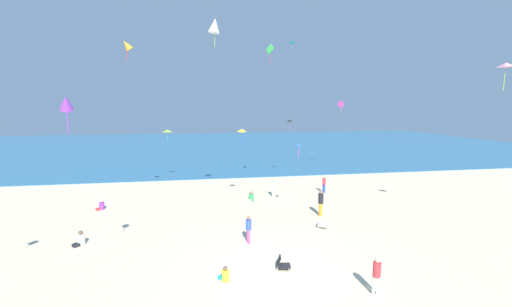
# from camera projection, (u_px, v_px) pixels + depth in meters

# --- Properties ---
(ground_plane) EXTENTS (120.00, 120.00, 0.00)m
(ground_plane) POSITION_uv_depth(u_px,v_px,m) (245.00, 207.00, 24.13)
(ground_plane) COLOR beige
(ocean_water) EXTENTS (120.00, 60.00, 0.05)m
(ocean_water) POSITION_uv_depth(u_px,v_px,m) (217.00, 145.00, 63.04)
(ocean_water) COLOR teal
(ocean_water) RESTS_ON ground_plane
(beach_chair_far_right) EXTENTS (0.85, 0.83, 0.65)m
(beach_chair_far_right) POSITION_uv_depth(u_px,v_px,m) (323.00, 224.00, 19.84)
(beach_chair_far_right) COLOR white
(beach_chair_far_right) RESTS_ON ground_plane
(beach_chair_mid_beach) EXTENTS (0.73, 0.63, 0.63)m
(beach_chair_mid_beach) POSITION_uv_depth(u_px,v_px,m) (282.00, 263.00, 14.81)
(beach_chair_mid_beach) COLOR black
(beach_chair_mid_beach) RESTS_ON ground_plane
(person_0) EXTENTS (0.65, 0.60, 0.73)m
(person_0) POSITION_uv_depth(u_px,v_px,m) (101.00, 206.00, 23.49)
(person_0) COLOR purple
(person_0) RESTS_ON ground_plane
(person_1) EXTENTS (0.68, 0.68, 0.79)m
(person_1) POSITION_uv_depth(u_px,v_px,m) (80.00, 240.00, 17.43)
(person_1) COLOR white
(person_1) RESTS_ON ground_plane
(person_2) EXTENTS (0.54, 0.59, 0.67)m
(person_2) POSITION_uv_depth(u_px,v_px,m) (225.00, 275.00, 13.84)
(person_2) COLOR yellow
(person_2) RESTS_ON ground_plane
(person_3) EXTENTS (0.40, 0.40, 1.53)m
(person_3) POSITION_uv_depth(u_px,v_px,m) (377.00, 273.00, 12.72)
(person_3) COLOR white
(person_3) RESTS_ON ground_plane
(person_4) EXTENTS (0.72, 0.56, 0.81)m
(person_4) POSITION_uv_depth(u_px,v_px,m) (251.00, 197.00, 25.60)
(person_4) COLOR green
(person_4) RESTS_ON ground_plane
(person_5) EXTENTS (0.39, 0.39, 1.45)m
(person_5) POSITION_uv_depth(u_px,v_px,m) (324.00, 183.00, 28.02)
(person_5) COLOR blue
(person_5) RESTS_ON ground_plane
(person_6) EXTENTS (0.37, 0.37, 1.50)m
(person_6) POSITION_uv_depth(u_px,v_px,m) (249.00, 228.00, 17.61)
(person_6) COLOR #D8599E
(person_6) RESTS_ON ground_plane
(person_7) EXTENTS (0.34, 0.34, 1.46)m
(person_7) POSITION_uv_depth(u_px,v_px,m) (274.00, 187.00, 26.73)
(person_7) COLOR white
(person_7) RESTS_ON ground_plane
(person_8) EXTENTS (0.49, 0.49, 1.74)m
(person_8) POSITION_uv_depth(u_px,v_px,m) (321.00, 201.00, 22.07)
(person_8) COLOR orange
(person_8) RESTS_ON ground_plane
(kite_teal) EXTENTS (0.64, 0.66, 0.94)m
(kite_teal) POSITION_uv_depth(u_px,v_px,m) (293.00, 42.00, 33.87)
(kite_teal) COLOR #1EADAD
(kite_blue) EXTENTS (0.51, 0.52, 0.99)m
(kite_blue) POSITION_uv_depth(u_px,v_px,m) (299.00, 145.00, 21.09)
(kite_blue) COLOR blue
(kite_orange) EXTENTS (0.89, 0.72, 1.38)m
(kite_orange) POSITION_uv_depth(u_px,v_px,m) (127.00, 45.00, 20.83)
(kite_orange) COLOR orange
(kite_pink) EXTENTS (0.72, 0.78, 1.47)m
(kite_pink) POSITION_uv_depth(u_px,v_px,m) (506.00, 65.00, 17.23)
(kite_pink) COLOR pink
(kite_green) EXTENTS (0.51, 0.73, 1.50)m
(kite_green) POSITION_uv_depth(u_px,v_px,m) (270.00, 49.00, 25.43)
(kite_green) COLOR green
(kite_purple) EXTENTS (0.60, 0.74, 1.39)m
(kite_purple) POSITION_uv_depth(u_px,v_px,m) (66.00, 103.00, 11.17)
(kite_purple) COLOR purple
(kite_magenta) EXTENTS (0.65, 0.67, 1.36)m
(kite_magenta) POSITION_uv_depth(u_px,v_px,m) (341.00, 104.00, 36.99)
(kite_magenta) COLOR #DB3DA8
(kite_white) EXTENTS (0.86, 0.77, 1.76)m
(kite_white) POSITION_uv_depth(u_px,v_px,m) (214.00, 26.00, 20.25)
(kite_white) COLOR white
(kite_lime) EXTENTS (0.74, 0.57, 1.15)m
(kite_lime) POSITION_uv_depth(u_px,v_px,m) (167.00, 131.00, 31.26)
(kite_lime) COLOR #99DB33
(kite_yellow) EXTENTS (0.65, 0.56, 1.50)m
(kite_yellow) POSITION_uv_depth(u_px,v_px,m) (242.00, 131.00, 23.98)
(kite_yellow) COLOR yellow
(kite_black) EXTENTS (0.77, 0.71, 1.20)m
(kite_black) POSITION_uv_depth(u_px,v_px,m) (289.00, 121.00, 33.36)
(kite_black) COLOR black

